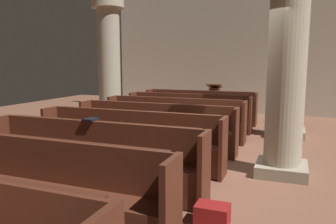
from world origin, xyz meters
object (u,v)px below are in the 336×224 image
Objects in this scene: hymn_book at (91,119)px; pillar_far_side at (109,59)px; pew_row_0 at (200,105)px; pew_row_5 at (91,154)px; lectern at (214,103)px; pew_row_6 at (30,181)px; pillar_aisle_side at (290,58)px; pew_row_2 at (174,117)px; pew_row_4 at (129,137)px; pillar_aisle_rear at (287,55)px; pew_row_3 at (155,125)px; kneeler_box_red at (212,215)px; pew_row_1 at (189,111)px.

pillar_far_side is at bearing 117.85° from hymn_book.
pew_row_0 is 1.00× the size of pew_row_5.
pillar_far_side is at bearing -140.02° from lectern.
pew_row_6 is 6.27m from pillar_aisle_side.
hymn_book reaches higher than pew_row_0.
pew_row_2 is 1.00× the size of pew_row_4.
pillar_aisle_side reaches higher than hymn_book.
pew_row_5 is 3.20m from pillar_aisle_rear.
pew_row_3 is at bearing -43.49° from pillar_far_side.
pew_row_0 is 15.73× the size of hymn_book.
pew_row_3 is 15.73× the size of hymn_book.
pew_row_0 is at bearing 24.45° from pillar_far_side.
hymn_book is 0.58× the size of kneeler_box_red.
pew_row_3 is 3.22m from kneeler_box_red.
pew_row_1 is 0.92× the size of pillar_aisle_rear.
hymn_book is at bearing -93.04° from pew_row_3.
hymn_book is at bearing -91.46° from pew_row_1.
pew_row_4 and pew_row_5 have the same top height.
pew_row_6 is 3.02× the size of lectern.
pew_row_4 is 5.54m from lectern.
pillar_far_side is 4.96m from hymn_book.
pew_row_4 is 0.92× the size of pillar_aisle_side.
pew_row_1 is 2.19m from lectern.
pew_row_2 and pew_row_5 have the same top height.
lectern is (0.18, 2.18, -0.04)m from pew_row_1.
pew_row_2 is 0.92× the size of pillar_aisle_rear.
pew_row_2 is 4.47m from pew_row_6.
pew_row_5 is at bearing -90.00° from pew_row_3.
pillar_far_side reaches higher than pew_row_2.
lectern is 6.49m from hymn_book.
pillar_aisle_side reaches higher than pew_row_3.
lectern is (-2.26, 5.08, -1.39)m from pillar_aisle_rear.
pillar_aisle_side reaches higher than kneeler_box_red.
lectern reaches higher than pew_row_3.
pillar_aisle_rear reaches higher than pew_row_6.
pew_row_4 is 2.39m from kneeler_box_red.
pew_row_0 is at bearing 90.00° from pew_row_1.
hymn_book is (-0.11, -5.40, 0.45)m from pew_row_0.
pew_row_3 is 1.00× the size of pew_row_5.
pillar_aisle_rear is (2.44, -4.01, 1.35)m from pew_row_0.
pew_row_1 reaches higher than kneeler_box_red.
pew_row_0 is at bearing 90.00° from pew_row_5.
pew_row_0 is 3.02× the size of lectern.
hymn_book reaches higher than pew_row_4.
pew_row_3 is at bearing -137.12° from pillar_aisle_side.
pew_row_2 is 3.20m from hymn_book.
pew_row_5 is 0.92× the size of pillar_aisle_rear.
lectern is (0.18, 3.30, -0.04)m from pew_row_2.
pew_row_2 is 1.00× the size of pew_row_3.
pew_row_1 and pew_row_4 have the same top height.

